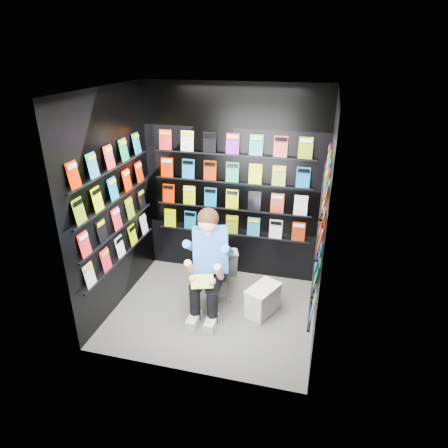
# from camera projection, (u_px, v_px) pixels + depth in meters

# --- Properties ---
(floor) EXTENTS (2.40, 2.40, 0.00)m
(floor) POSITION_uv_depth(u_px,v_px,m) (213.00, 312.00, 4.89)
(floor) COLOR slate
(floor) RESTS_ON ground
(ceiling) EXTENTS (2.40, 2.40, 0.00)m
(ceiling) POSITION_uv_depth(u_px,v_px,m) (210.00, 90.00, 3.82)
(ceiling) COLOR white
(ceiling) RESTS_ON floor
(wall_back) EXTENTS (2.40, 0.04, 2.60)m
(wall_back) POSITION_uv_depth(u_px,v_px,m) (233.00, 186.00, 5.24)
(wall_back) COLOR black
(wall_back) RESTS_ON floor
(wall_front) EXTENTS (2.40, 0.04, 2.60)m
(wall_front) POSITION_uv_depth(u_px,v_px,m) (180.00, 258.00, 3.48)
(wall_front) COLOR black
(wall_front) RESTS_ON floor
(wall_left) EXTENTS (0.04, 2.00, 2.60)m
(wall_left) POSITION_uv_depth(u_px,v_px,m) (113.00, 204.00, 4.63)
(wall_left) COLOR black
(wall_left) RESTS_ON floor
(wall_right) EXTENTS (0.04, 2.00, 2.60)m
(wall_right) POSITION_uv_depth(u_px,v_px,m) (324.00, 226.00, 4.09)
(wall_right) COLOR black
(wall_right) RESTS_ON floor
(comics_back) EXTENTS (2.10, 0.06, 1.37)m
(comics_back) POSITION_uv_depth(u_px,v_px,m) (232.00, 186.00, 5.21)
(comics_back) COLOR red
(comics_back) RESTS_ON wall_back
(comics_left) EXTENTS (0.06, 1.70, 1.37)m
(comics_left) POSITION_uv_depth(u_px,v_px,m) (115.00, 204.00, 4.62)
(comics_left) COLOR red
(comics_left) RESTS_ON wall_left
(comics_right) EXTENTS (0.06, 1.70, 1.37)m
(comics_right) POSITION_uv_depth(u_px,v_px,m) (321.00, 225.00, 4.09)
(comics_right) COLOR red
(comics_right) RESTS_ON wall_right
(toilet) EXTENTS (0.64, 0.85, 0.73)m
(toilet) POSITION_uv_depth(u_px,v_px,m) (219.00, 266.00, 5.18)
(toilet) COLOR white
(toilet) RESTS_ON floor
(longbox) EXTENTS (0.40, 0.50, 0.33)m
(longbox) POSITION_uv_depth(u_px,v_px,m) (263.00, 301.00, 4.82)
(longbox) COLOR white
(longbox) RESTS_ON floor
(longbox_lid) EXTENTS (0.43, 0.52, 0.03)m
(longbox_lid) POSITION_uv_depth(u_px,v_px,m) (263.00, 288.00, 4.75)
(longbox_lid) COLOR white
(longbox_lid) RESTS_ON longbox
(reader) EXTENTS (0.79, 0.94, 1.49)m
(reader) POSITION_uv_depth(u_px,v_px,m) (211.00, 250.00, 4.67)
(reader) COLOR blue
(reader) RESTS_ON toilet
(held_comic) EXTENTS (0.28, 0.22, 0.11)m
(held_comic) POSITION_uv_depth(u_px,v_px,m) (202.00, 281.00, 4.45)
(held_comic) COLOR green
(held_comic) RESTS_ON reader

